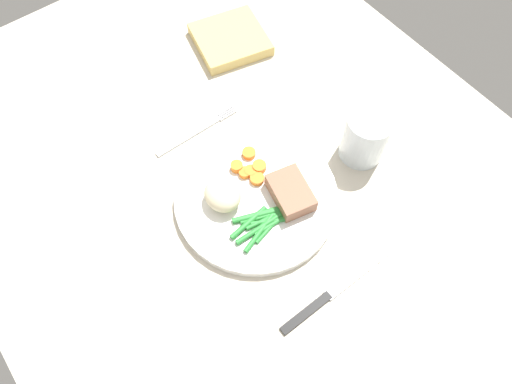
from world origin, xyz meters
TOP-DOWN VIEW (x-y plane):
  - dining_table at (0.00, 0.00)cm, footprint 120.00×90.00cm
  - dinner_plate at (2.91, -1.81)cm, footprint 26.62×26.62cm
  - meat_portion at (6.50, 2.38)cm, footprint 8.93×7.10cm
  - mashed_potatoes at (0.51, -6.60)cm, footprint 6.31×5.52cm
  - carrot_slices at (-1.46, 0.38)cm, footprint 7.07×5.38cm
  - green_beans at (7.34, -4.32)cm, footprint 6.08×10.26cm
  - fork at (-14.19, -2.07)cm, footprint 1.44×16.60cm
  - knife at (22.21, -2.09)cm, footprint 1.70×20.50cm
  - water_glass at (6.49, 18.19)cm, footprint 7.56×7.56cm
  - napkin at (-27.97, 15.32)cm, footprint 15.54×15.81cm

SIDE VIEW (x-z plane):
  - dining_table at x=0.00cm, z-range 0.00..2.00cm
  - knife at x=22.21cm, z-range 1.88..2.52cm
  - fork at x=-14.19cm, z-range 2.00..2.40cm
  - dinner_plate at x=2.91cm, z-range 2.00..3.60cm
  - napkin at x=-27.97cm, z-range 2.00..4.24cm
  - green_beans at x=7.34cm, z-range 3.55..4.42cm
  - carrot_slices at x=-1.46cm, z-range 3.52..4.72cm
  - meat_portion at x=6.50cm, z-range 3.60..6.37cm
  - mashed_potatoes at x=0.51cm, z-range 3.60..7.54cm
  - water_glass at x=6.49cm, z-range 1.30..10.54cm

